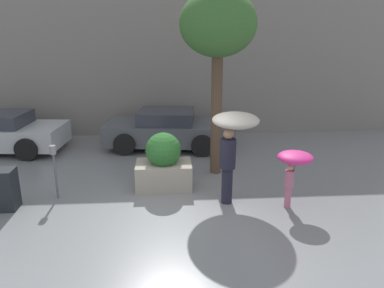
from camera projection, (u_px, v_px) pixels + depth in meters
name	position (u px, v px, depth m)	size (l,w,h in m)	color
ground_plane	(170.00, 215.00, 7.84)	(40.00, 40.00, 0.00)	slate
building_facade	(166.00, 51.00, 13.16)	(18.00, 0.30, 6.00)	gray
planter_box	(164.00, 164.00, 9.02)	(1.34, 0.87, 1.38)	#9E9384
person_adult	(233.00, 133.00, 7.96)	(1.00, 1.00, 2.04)	#1E1E2D
person_child	(294.00, 162.00, 7.84)	(0.74, 0.74, 1.28)	#B76684
parked_car_near	(166.00, 130.00, 12.20)	(4.05, 2.34, 1.24)	#4C5156
street_tree	(218.00, 28.00, 9.10)	(1.90, 1.90, 4.66)	brown
parking_meter	(54.00, 161.00, 8.35)	(0.14, 0.14, 1.26)	#595B60
newspaper_box	(4.00, 190.00, 7.97)	(0.50, 0.44, 0.90)	#1E2328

